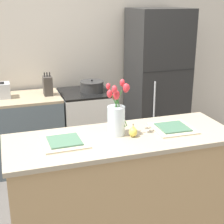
{
  "coord_description": "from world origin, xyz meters",
  "views": [
    {
      "loc": [
        -0.84,
        -2.32,
        1.99
      ],
      "look_at": [
        0.0,
        0.25,
        1.07
      ],
      "focal_mm": 55.0,
      "sensor_mm": 36.0,
      "label": 1
    }
  ],
  "objects_px": {
    "cooking_pot": "(92,86)",
    "knife_block": "(48,86)",
    "stove_range": "(86,126)",
    "plate_setting_left": "(64,142)",
    "plate_setting_right": "(173,128)",
    "refrigerator": "(157,83)",
    "flower_vase": "(116,116)",
    "pear_figurine": "(133,132)"
  },
  "relations": [
    {
      "from": "refrigerator",
      "to": "flower_vase",
      "type": "height_order",
      "value": "refrigerator"
    },
    {
      "from": "stove_range",
      "to": "knife_block",
      "type": "xyz_separation_m",
      "value": [
        -0.45,
        -0.01,
        0.55
      ]
    },
    {
      "from": "stove_range",
      "to": "pear_figurine",
      "type": "relative_size",
      "value": 8.24
    },
    {
      "from": "stove_range",
      "to": "flower_vase",
      "type": "xyz_separation_m",
      "value": [
        -0.13,
        -1.55,
        0.66
      ]
    },
    {
      "from": "cooking_pot",
      "to": "knife_block",
      "type": "relative_size",
      "value": 1.06
    },
    {
      "from": "flower_vase",
      "to": "plate_setting_right",
      "type": "xyz_separation_m",
      "value": [
        0.48,
        -0.04,
        -0.14
      ]
    },
    {
      "from": "cooking_pot",
      "to": "pear_figurine",
      "type": "bearing_deg",
      "value": -93.54
    },
    {
      "from": "flower_vase",
      "to": "pear_figurine",
      "type": "relative_size",
      "value": 4.02
    },
    {
      "from": "stove_range",
      "to": "refrigerator",
      "type": "xyz_separation_m",
      "value": [
        0.95,
        0.0,
        0.48
      ]
    },
    {
      "from": "plate_setting_left",
      "to": "flower_vase",
      "type": "bearing_deg",
      "value": 4.97
    },
    {
      "from": "pear_figurine",
      "to": "plate_setting_left",
      "type": "bearing_deg",
      "value": 174.95
    },
    {
      "from": "pear_figurine",
      "to": "knife_block",
      "type": "relative_size",
      "value": 0.4
    },
    {
      "from": "stove_range",
      "to": "cooking_pot",
      "type": "distance_m",
      "value": 0.51
    },
    {
      "from": "flower_vase",
      "to": "plate_setting_right",
      "type": "distance_m",
      "value": 0.5
    },
    {
      "from": "flower_vase",
      "to": "plate_setting_right",
      "type": "relative_size",
      "value": 1.29
    },
    {
      "from": "stove_range",
      "to": "plate_setting_left",
      "type": "relative_size",
      "value": 2.64
    },
    {
      "from": "plate_setting_right",
      "to": "pear_figurine",
      "type": "bearing_deg",
      "value": -172.79
    },
    {
      "from": "plate_setting_right",
      "to": "cooking_pot",
      "type": "bearing_deg",
      "value": 99.7
    },
    {
      "from": "refrigerator",
      "to": "plate_setting_left",
      "type": "bearing_deg",
      "value": -133.39
    },
    {
      "from": "stove_range",
      "to": "plate_setting_left",
      "type": "height_order",
      "value": "plate_setting_left"
    },
    {
      "from": "stove_range",
      "to": "pear_figurine",
      "type": "xyz_separation_m",
      "value": [
        -0.02,
        -1.63,
        0.55
      ]
    },
    {
      "from": "pear_figurine",
      "to": "knife_block",
      "type": "xyz_separation_m",
      "value": [
        -0.43,
        1.62,
        0.01
      ]
    },
    {
      "from": "flower_vase",
      "to": "cooking_pot",
      "type": "height_order",
      "value": "flower_vase"
    },
    {
      "from": "flower_vase",
      "to": "knife_block",
      "type": "relative_size",
      "value": 1.6
    },
    {
      "from": "stove_range",
      "to": "refrigerator",
      "type": "relative_size",
      "value": 0.48
    },
    {
      "from": "flower_vase",
      "to": "cooking_pot",
      "type": "distance_m",
      "value": 1.56
    },
    {
      "from": "flower_vase",
      "to": "plate_setting_right",
      "type": "height_order",
      "value": "flower_vase"
    },
    {
      "from": "flower_vase",
      "to": "cooking_pot",
      "type": "xyz_separation_m",
      "value": [
        0.21,
        1.54,
        -0.16
      ]
    },
    {
      "from": "stove_range",
      "to": "flower_vase",
      "type": "relative_size",
      "value": 2.05
    },
    {
      "from": "refrigerator",
      "to": "knife_block",
      "type": "relative_size",
      "value": 6.85
    },
    {
      "from": "refrigerator",
      "to": "plate_setting_right",
      "type": "distance_m",
      "value": 1.7
    },
    {
      "from": "plate_setting_left",
      "to": "knife_block",
      "type": "xyz_separation_m",
      "value": [
        0.1,
        1.57,
        0.04
      ]
    },
    {
      "from": "pear_figurine",
      "to": "knife_block",
      "type": "distance_m",
      "value": 1.67
    },
    {
      "from": "pear_figurine",
      "to": "plate_setting_left",
      "type": "relative_size",
      "value": 0.32
    },
    {
      "from": "knife_block",
      "to": "plate_setting_left",
      "type": "bearing_deg",
      "value": -93.55
    },
    {
      "from": "stove_range",
      "to": "plate_setting_left",
      "type": "xyz_separation_m",
      "value": [
        -0.55,
        -1.58,
        0.52
      ]
    },
    {
      "from": "refrigerator",
      "to": "plate_setting_left",
      "type": "distance_m",
      "value": 2.18
    },
    {
      "from": "plate_setting_right",
      "to": "knife_block",
      "type": "bearing_deg",
      "value": 116.96
    },
    {
      "from": "plate_setting_left",
      "to": "plate_setting_right",
      "type": "relative_size",
      "value": 1.0
    },
    {
      "from": "flower_vase",
      "to": "plate_setting_left",
      "type": "bearing_deg",
      "value": -175.03
    },
    {
      "from": "refrigerator",
      "to": "flower_vase",
      "type": "distance_m",
      "value": 1.9
    },
    {
      "from": "refrigerator",
      "to": "cooking_pot",
      "type": "relative_size",
      "value": 6.47
    }
  ]
}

